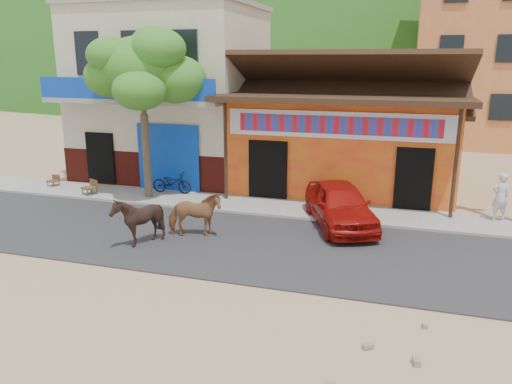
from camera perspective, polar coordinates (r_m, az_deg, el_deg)
ground at (r=11.88m, az=-5.94°, el=-10.04°), size 120.00×120.00×0.00m
road at (r=14.02m, az=-1.99°, el=-5.85°), size 60.00×5.00×0.04m
sidewalk at (r=17.18m, az=1.78°, el=-1.74°), size 60.00×2.00×0.12m
dance_club at (r=20.27m, az=10.30°, el=5.67°), size 8.00×6.00×3.60m
cafe_building at (r=22.21m, az=-9.42°, el=10.93°), size 7.00×6.00×7.00m
apartment_front at (r=34.23m, az=25.81°, el=15.26°), size 9.00×9.00×12.00m
hillside at (r=80.30m, az=14.65°, el=19.58°), size 100.00×40.00×24.00m
tree at (r=18.12m, az=-12.66°, el=8.67°), size 3.00×3.00×6.00m
cow_tan at (r=14.40m, az=-7.03°, el=-2.58°), size 1.69×1.18×1.30m
cow_dark at (r=14.00m, az=-13.32°, el=-3.16°), size 1.56×1.47×1.41m
red_car at (r=15.41m, az=9.57°, el=-1.41°), size 3.00×4.23×1.34m
scooter at (r=18.90m, az=-9.59°, el=1.06°), size 1.55×0.61×0.80m
pedestrian at (r=17.16m, az=26.13°, el=-0.49°), size 0.65×0.54×1.52m
cafe_chair_left at (r=19.45m, az=-18.57°, el=1.16°), size 0.61×0.61×0.99m
cafe_chair_right at (r=21.28m, az=-22.22°, el=1.70°), size 0.41×0.41×0.79m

